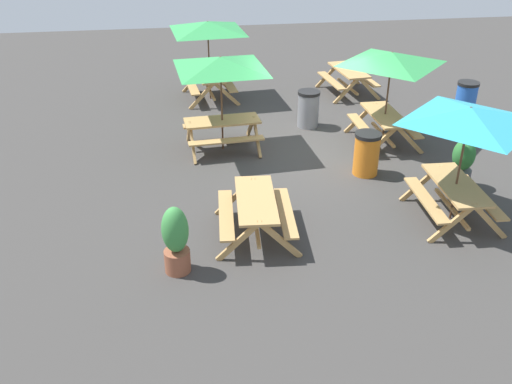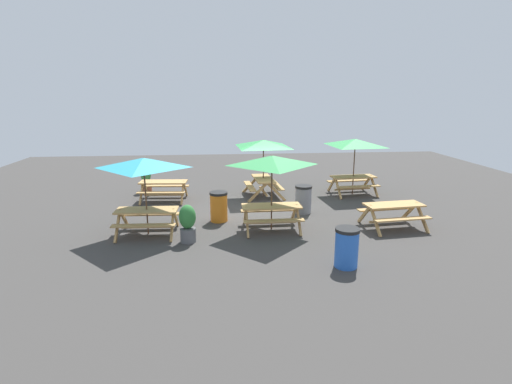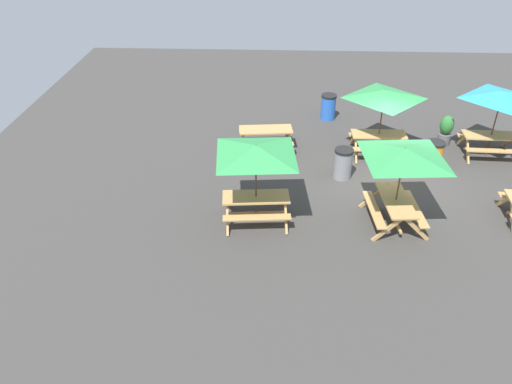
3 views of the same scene
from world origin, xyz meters
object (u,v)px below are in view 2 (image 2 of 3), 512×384
Objects in this scene: picnic_table_0 at (144,169)px; trash_bin_gray at (303,199)px; picnic_table_3 at (272,166)px; picnic_table_5 at (263,148)px; trash_bin_blue at (347,247)px; potted_plant_0 at (146,178)px; picnic_table_2 at (355,147)px; potted_plant_1 at (188,223)px; trash_bin_orange at (219,206)px; picnic_table_1 at (164,186)px; picnic_table_4 at (393,210)px.

trash_bin_gray is (-5.06, -1.70, -1.49)m from picnic_table_0.
picnic_table_5 is (-0.20, -4.02, 0.00)m from picnic_table_3.
potted_plant_0 is at bearing -53.07° from trash_bin_blue.
picnic_table_0 and picnic_table_3 have the same top height.
picnic_table_3 is at bearing -176.59° from picnic_table_0.
picnic_table_5 is at bearing 165.78° from potted_plant_0.
potted_plant_1 is at bearing 32.21° from picnic_table_2.
trash_bin_orange is (2.94, 0.64, 0.00)m from trash_bin_gray.
picnic_table_5 is (-3.94, -0.24, 1.43)m from picnic_table_1.
picnic_table_5 reaches higher than picnic_table_4.
picnic_table_0 reaches higher than potted_plant_1.
picnic_table_0 is at bearing -48.12° from picnic_table_5.
trash_bin_gray is at bearing -159.22° from picnic_table_0.
picnic_table_4 is (0.14, 4.24, -1.43)m from picnic_table_2.
trash_bin_gray is at bearing -42.55° from picnic_table_4.
trash_bin_orange is at bearing -18.28° from picnic_table_4.
trash_bin_gray is 3.01m from trash_bin_orange.
picnic_table_5 is 3.05m from trash_bin_gray.
picnic_table_1 is 5.50m from picnic_table_3.
potted_plant_0 reaches higher than picnic_table_4.
trash_bin_blue is 1.00× the size of trash_bin_gray.
potted_plant_1 is (2.68, 4.86, -1.43)m from picnic_table_5.
picnic_table_4 is 1.97× the size of trash_bin_gray.
potted_plant_1 is at bearing 64.35° from trash_bin_orange.
picnic_table_3 reaches higher than trash_bin_orange.
picnic_table_1 is at bearing -33.82° from picnic_table_4.
potted_plant_1 reaches higher than picnic_table_4.
picnic_table_1 is at bearing -52.71° from trash_bin_orange.
picnic_table_2 reaches higher than trash_bin_blue.
picnic_table_0 is at bearing 23.20° from picnic_table_2.
potted_plant_0 reaches higher than picnic_table_1.
trash_bin_blue is at bearing 91.38° from trash_bin_gray.
trash_bin_gray is at bearing 21.04° from picnic_table_5.
picnic_table_3 is 3.55m from trash_bin_blue.
trash_bin_orange is at bearing -115.65° from potted_plant_1.
picnic_table_2 is 2.87× the size of trash_bin_orange.
picnic_table_0 is at bearing 18.57° from trash_bin_gray.
picnic_table_2 is at bearing 171.99° from potted_plant_0.
trash_bin_gray is 7.01m from potted_plant_0.
picnic_table_0 is 2.04m from potted_plant_1.
trash_bin_blue is (-5.17, 2.80, -1.49)m from picnic_table_0.
picnic_table_2 is at bearing 85.96° from picnic_table_5.
picnic_table_3 reaches higher than potted_plant_0.
picnic_table_0 is 1.21× the size of picnic_table_4.
trash_bin_gray is at bearing -130.25° from picnic_table_3.
potted_plant_0 is (0.92, -1.47, 0.06)m from picnic_table_1.
trash_bin_orange is (-2.13, 2.80, -0.07)m from picnic_table_1.
picnic_table_3 is at bearing 138.94° from picnic_table_1.
picnic_table_2 is (-7.66, -4.12, 0.00)m from picnic_table_0.
trash_bin_gray is 1.00× the size of trash_bin_orange.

